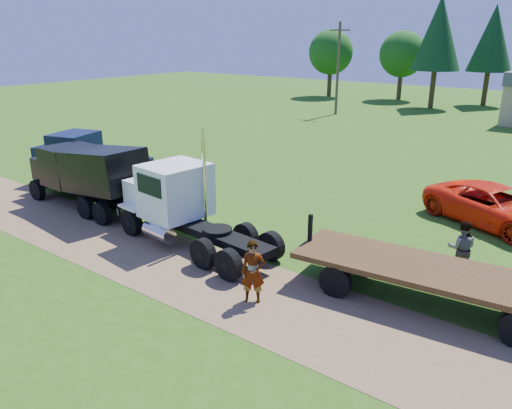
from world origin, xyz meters
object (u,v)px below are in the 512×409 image
Objects in this scene: flatbed_trailer at (430,276)px; orange_pickup at (496,206)px; black_dump_truck at (87,172)px; navy_truck at (85,160)px; spectator_a at (253,272)px; white_semi_tractor at (177,202)px.

orange_pickup is at bearing 84.46° from flatbed_trailer.
navy_truck is at bearing 149.05° from black_dump_truck.
black_dump_truck reaches higher than navy_truck.
orange_pickup is 12.26m from spectator_a.
white_semi_tractor is 3.85× the size of spectator_a.
spectator_a is at bearing -32.84° from navy_truck.
navy_truck is 3.37× the size of spectator_a.
spectator_a is at bearing -9.38° from black_dump_truck.
flatbed_trailer is at bearing 5.10° from black_dump_truck.
navy_truck is 0.80× the size of flatbed_trailer.
orange_pickup is at bearing 4.19° from navy_truck.
spectator_a is at bearing -177.43° from orange_pickup.
black_dump_truck is 3.71× the size of spectator_a.
flatbed_trailer is at bearing -19.87° from navy_truck.
black_dump_truck is at bearing 136.43° from spectator_a.
navy_truck is (-3.18, 2.07, -0.29)m from black_dump_truck.
black_dump_truck is (-6.09, 0.20, 0.20)m from white_semi_tractor.
spectator_a is (-4.32, -3.17, 0.09)m from flatbed_trailer.
orange_pickup is 3.07× the size of spectator_a.
white_semi_tractor is 1.04× the size of black_dump_truck.
flatbed_trailer is at bearing 12.36° from white_semi_tractor.
black_dump_truck is 15.90m from flatbed_trailer.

